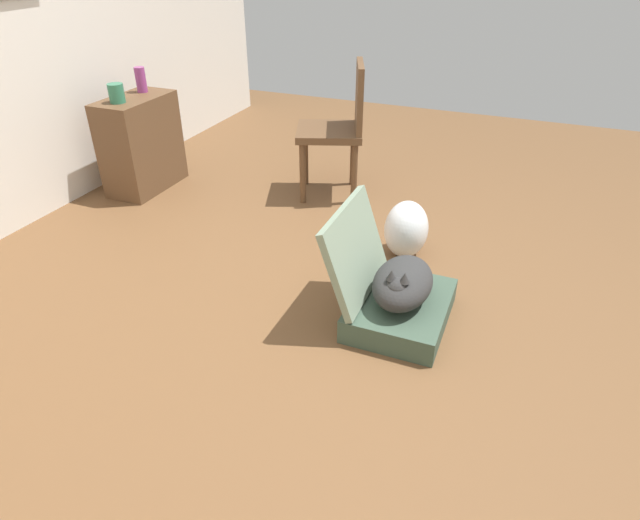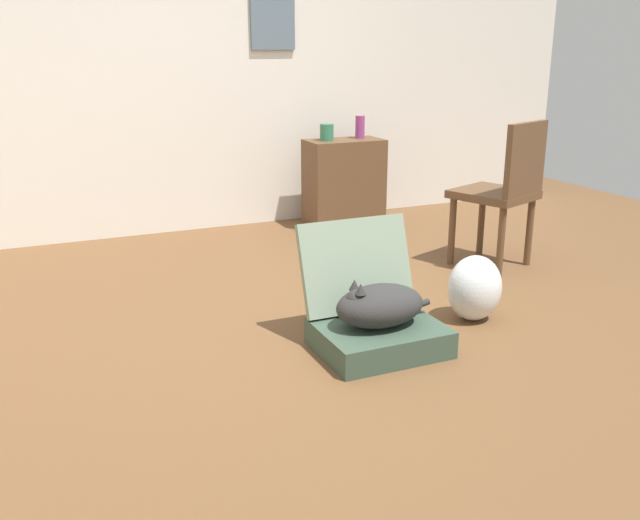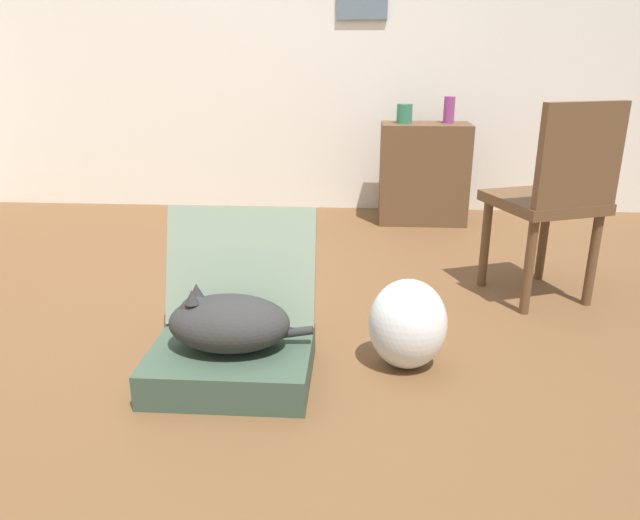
# 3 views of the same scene
# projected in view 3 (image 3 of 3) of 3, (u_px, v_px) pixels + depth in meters

# --- Properties ---
(ground_plane) EXTENTS (7.68, 7.68, 0.00)m
(ground_plane) POSITION_uv_depth(u_px,v_px,m) (240.00, 334.00, 2.51)
(ground_plane) COLOR brown
(ground_plane) RESTS_ON ground
(wall_back) EXTENTS (6.40, 0.15, 2.60)m
(wall_back) POSITION_uv_depth(u_px,v_px,m) (294.00, 26.00, 4.21)
(wall_back) COLOR silver
(wall_back) RESTS_ON ground
(suitcase_base) EXTENTS (0.57, 0.46, 0.13)m
(suitcase_base) POSITION_uv_depth(u_px,v_px,m) (232.00, 364.00, 2.14)
(suitcase_base) COLOR #384C3D
(suitcase_base) RESTS_ON ground
(suitcase_lid) EXTENTS (0.57, 0.18, 0.44)m
(suitcase_lid) POSITION_uv_depth(u_px,v_px,m) (241.00, 266.00, 2.28)
(suitcase_lid) COLOR gray
(suitcase_lid) RESTS_ON suitcase_base
(cat) EXTENTS (0.51, 0.28, 0.23)m
(cat) POSITION_uv_depth(u_px,v_px,m) (228.00, 322.00, 2.09)
(cat) COLOR #2D2D2D
(cat) RESTS_ON suitcase_base
(plastic_bag_white) EXTENTS (0.29, 0.26, 0.35)m
(plastic_bag_white) POSITION_uv_depth(u_px,v_px,m) (408.00, 324.00, 2.20)
(plastic_bag_white) COLOR silver
(plastic_bag_white) RESTS_ON ground
(side_table) EXTENTS (0.59, 0.32, 0.68)m
(side_table) POSITION_uv_depth(u_px,v_px,m) (423.00, 174.00, 4.08)
(side_table) COLOR brown
(side_table) RESTS_ON ground
(vase_tall) EXTENTS (0.10, 0.10, 0.13)m
(vase_tall) POSITION_uv_depth(u_px,v_px,m) (404.00, 114.00, 3.96)
(vase_tall) COLOR #2D7051
(vase_tall) RESTS_ON side_table
(vase_short) EXTENTS (0.07, 0.07, 0.17)m
(vase_short) POSITION_uv_depth(u_px,v_px,m) (449.00, 110.00, 3.96)
(vase_short) COLOR #8C387A
(vase_short) RESTS_ON side_table
(chair) EXTENTS (0.56, 0.57, 0.94)m
(chair) POSITION_uv_depth(u_px,v_px,m) (554.00, 195.00, 2.69)
(chair) COLOR brown
(chair) RESTS_ON ground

